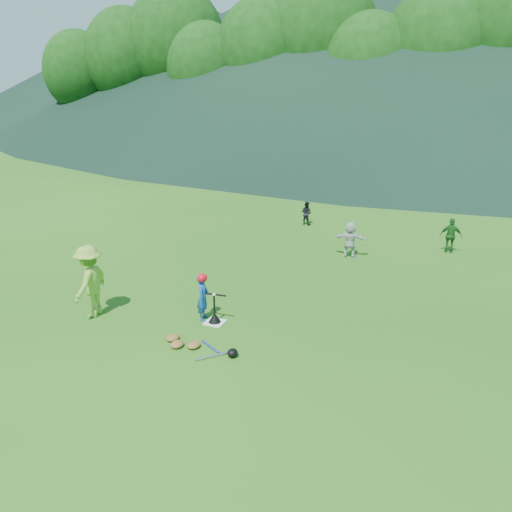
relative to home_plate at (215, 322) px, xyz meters
The scene contains 14 objects.
ground 0.01m from the home_plate, ahead, with size 120.00×120.00×0.00m, color #1E5212.
home_plate is the anchor object (origin of this frame).
baseball 0.73m from the home_plate, ahead, with size 0.08×0.08×0.08m, color white.
batter_child 0.67m from the home_plate, 168.35° to the left, with size 0.42×0.28×1.16m, color #17489E.
adult_coach 3.19m from the home_plate, 164.39° to the right, with size 1.17×0.67×1.81m, color #83B836.
fielder_b 9.29m from the home_plate, 94.38° to the left, with size 0.46×0.36×0.95m, color black.
fielder_c 9.20m from the home_plate, 58.13° to the left, with size 0.70×0.29×1.20m, color #1A581B.
fielder_d 6.32m from the home_plate, 73.01° to the left, with size 1.11×0.35×1.19m, color silver.
batting_tee 0.12m from the home_plate, ahead, with size 0.30×0.30×0.68m.
batter_gear 1.09m from the home_plate, 167.32° to the left, with size 0.73×0.26×0.52m.
equipment_pile 1.26m from the home_plate, 83.65° to the right, with size 1.80×0.82×0.19m.
outfield_fence 28.01m from the home_plate, 90.00° to the left, with size 70.07×0.08×1.33m.
tree_line 34.81m from the home_plate, 89.65° to the left, with size 70.04×11.40×14.82m.
distant_hills 83.52m from the home_plate, 95.33° to the left, with size 155.00×140.00×32.00m.
Camera 1 is at (5.21, -9.52, 5.48)m, focal length 35.00 mm.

